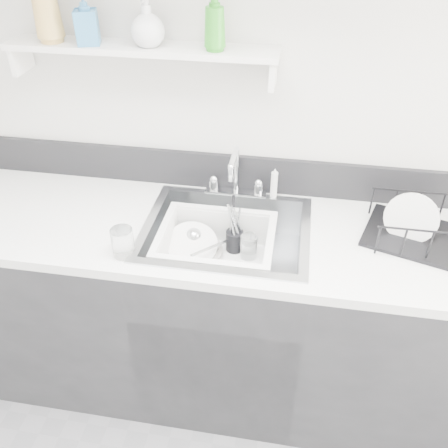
% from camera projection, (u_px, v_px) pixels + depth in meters
% --- Properties ---
extents(room_shell, '(3.50, 3.00, 2.60)m').
position_uv_depth(room_shell, '(143.00, 140.00, 0.73)').
color(room_shell, silver).
rests_on(room_shell, ground).
extents(counter_run, '(3.20, 0.62, 0.92)m').
position_uv_depth(counter_run, '(226.00, 312.00, 2.10)').
color(counter_run, black).
rests_on(counter_run, ground).
extents(backsplash, '(3.20, 0.02, 0.16)m').
position_uv_depth(backsplash, '(238.00, 173.00, 2.02)').
color(backsplash, black).
rests_on(backsplash, counter_run).
extents(sink, '(0.64, 0.52, 0.20)m').
position_uv_depth(sink, '(226.00, 247.00, 1.88)').
color(sink, silver).
rests_on(sink, counter_run).
extents(faucet, '(0.26, 0.18, 0.23)m').
position_uv_depth(faucet, '(236.00, 183.00, 1.99)').
color(faucet, silver).
rests_on(faucet, counter_run).
extents(side_sprayer, '(0.03, 0.03, 0.14)m').
position_uv_depth(side_sprayer, '(274.00, 183.00, 1.97)').
color(side_sprayer, silver).
rests_on(side_sprayer, counter_run).
extents(wall_shelf, '(1.00, 0.16, 0.12)m').
position_uv_depth(wall_shelf, '(141.00, 50.00, 1.71)').
color(wall_shelf, silver).
rests_on(wall_shelf, room_shell).
extents(wash_tub, '(0.52, 0.45, 0.17)m').
position_uv_depth(wash_tub, '(216.00, 250.00, 1.85)').
color(wash_tub, silver).
rests_on(wash_tub, sink).
extents(plate_stack, '(0.25, 0.25, 0.10)m').
position_uv_depth(plate_stack, '(194.00, 249.00, 1.92)').
color(plate_stack, white).
rests_on(plate_stack, wash_tub).
extents(utensil_cup, '(0.07, 0.07, 0.24)m').
position_uv_depth(utensil_cup, '(235.00, 239.00, 1.94)').
color(utensil_cup, black).
rests_on(utensil_cup, wash_tub).
extents(ladle, '(0.28, 0.24, 0.08)m').
position_uv_depth(ladle, '(206.00, 247.00, 1.92)').
color(ladle, silver).
rests_on(ladle, wash_tub).
extents(tumbler_in_tub, '(0.07, 0.07, 0.10)m').
position_uv_depth(tumbler_in_tub, '(249.00, 247.00, 1.90)').
color(tumbler_in_tub, white).
rests_on(tumbler_in_tub, wash_tub).
extents(tumbler_counter, '(0.10, 0.10, 0.11)m').
position_uv_depth(tumbler_counter, '(123.00, 242.00, 1.67)').
color(tumbler_counter, white).
rests_on(tumbler_counter, counter_run).
extents(dish_rack, '(0.46, 0.40, 0.14)m').
position_uv_depth(dish_rack, '(424.00, 224.00, 1.74)').
color(dish_rack, black).
rests_on(dish_rack, counter_run).
extents(bowl_small, '(0.14, 0.14, 0.03)m').
position_uv_depth(bowl_small, '(237.00, 273.00, 1.82)').
color(bowl_small, white).
rests_on(bowl_small, wash_tub).
extents(soap_bottle_a, '(0.13, 0.13, 0.26)m').
position_uv_depth(soap_bottle_a, '(45.00, 4.00, 1.65)').
color(soap_bottle_a, tan).
rests_on(soap_bottle_a, wall_shelf).
extents(soap_bottle_b, '(0.10, 0.10, 0.17)m').
position_uv_depth(soap_bottle_b, '(86.00, 19.00, 1.65)').
color(soap_bottle_b, teal).
rests_on(soap_bottle_b, wall_shelf).
extents(soap_bottle_c, '(0.14, 0.14, 0.15)m').
position_uv_depth(soap_bottle_c, '(147.00, 24.00, 1.63)').
color(soap_bottle_c, silver).
rests_on(soap_bottle_c, wall_shelf).
extents(soap_bottle_d, '(0.08, 0.08, 0.20)m').
position_uv_depth(soap_bottle_d, '(215.00, 20.00, 1.58)').
color(soap_bottle_d, '#27861D').
rests_on(soap_bottle_d, wall_shelf).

